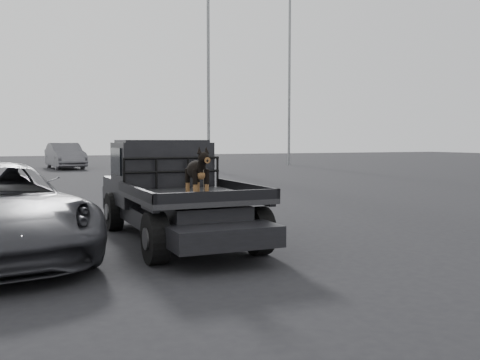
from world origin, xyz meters
name	(u,v)px	position (x,y,z in m)	size (l,w,h in m)	color
ground	(257,263)	(0.00, 0.00, 0.00)	(120.00, 120.00, 0.00)	black
flatbed_ute	(176,215)	(-0.54, 2.25, 0.46)	(2.00, 5.40, 0.92)	black
ute_cab	(161,163)	(-0.54, 3.20, 1.36)	(1.72, 1.30, 0.88)	black
headache_rack	(172,173)	(-0.54, 2.45, 1.20)	(1.80, 0.08, 0.55)	black
dog	(197,174)	(-0.71, 0.62, 1.29)	(0.32, 0.60, 0.74)	black
distant_car_a	(65,156)	(0.16, 28.74, 0.82)	(1.74, 5.00, 1.65)	#54545A
distant_car_b	(149,155)	(6.49, 32.25, 0.75)	(2.10, 5.16, 1.50)	#47464C
floodlight_mid	(208,49)	(8.08, 23.81, 7.32)	(1.08, 0.28, 13.45)	slate
floodlight_far	(289,64)	(15.82, 27.69, 7.34)	(1.08, 0.28, 13.49)	slate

